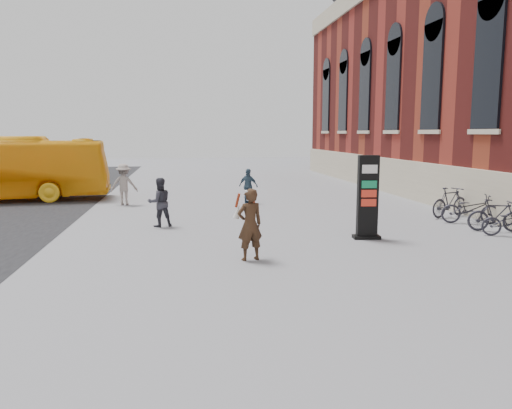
{
  "coord_description": "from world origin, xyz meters",
  "views": [
    {
      "loc": [
        -1.2,
        -12.56,
        3.11
      ],
      "look_at": [
        0.7,
        0.32,
        1.24
      ],
      "focal_mm": 35.0,
      "sensor_mm": 36.0,
      "label": 1
    }
  ],
  "objects": [
    {
      "name": "bike_5",
      "position": [
        8.6,
        1.72,
        0.52
      ],
      "size": [
        1.78,
        1.03,
        1.03
      ],
      "primitive_type": "imported",
      "rotation": [
        0.0,
        0.0,
        1.23
      ],
      "color": "#27262F",
      "rests_on": "ground"
    },
    {
      "name": "pedestrian_b",
      "position": [
        -3.73,
        9.56,
        0.89
      ],
      "size": [
        1.21,
        0.77,
        1.78
      ],
      "primitive_type": "imported",
      "rotation": [
        0.0,
        0.0,
        3.04
      ],
      "color": "gray",
      "rests_on": "ground"
    },
    {
      "name": "bike_7",
      "position": [
        8.6,
        4.52,
        0.56
      ],
      "size": [
        1.93,
        1.2,
        1.12
      ],
      "primitive_type": "imported",
      "rotation": [
        0.0,
        0.0,
        1.96
      ],
      "color": "#27262F",
      "rests_on": "ground"
    },
    {
      "name": "pedestrian_a",
      "position": [
        -1.98,
        4.15,
        0.82
      ],
      "size": [
        0.95,
        0.84,
        1.64
      ],
      "primitive_type": "imported",
      "rotation": [
        0.0,
        0.0,
        3.46
      ],
      "color": "#2F2F37",
      "rests_on": "ground"
    },
    {
      "name": "info_pylon",
      "position": [
        4.16,
        1.31,
        1.23
      ],
      "size": [
        0.83,
        0.47,
        2.47
      ],
      "rotation": [
        0.0,
        0.0,
        -0.1
      ],
      "color": "black",
      "rests_on": "ground"
    },
    {
      "name": "pedestrian_c",
      "position": [
        1.67,
        9.23,
        0.77
      ],
      "size": [
        0.95,
        0.83,
        1.54
      ],
      "primitive_type": "imported",
      "rotation": [
        0.0,
        0.0,
        2.52
      ],
      "color": "#374F62",
      "rests_on": "ground"
    },
    {
      "name": "ground",
      "position": [
        0.0,
        0.0,
        0.0
      ],
      "size": [
        100.0,
        100.0,
        0.0
      ],
      "primitive_type": "plane",
      "color": "#9E9EA3"
    },
    {
      "name": "bike_6",
      "position": [
        8.6,
        3.15,
        0.51
      ],
      "size": [
        2.06,
        1.23,
        1.02
      ],
      "primitive_type": "imported",
      "rotation": [
        0.0,
        0.0,
        1.27
      ],
      "color": "#27262F",
      "rests_on": "ground"
    },
    {
      "name": "woman",
      "position": [
        0.4,
        -0.67,
        0.91
      ],
      "size": [
        0.79,
        0.75,
        1.78
      ],
      "rotation": [
        0.0,
        0.0,
        3.42
      ],
      "color": "black",
      "rests_on": "ground"
    },
    {
      "name": "bike_4",
      "position": [
        8.6,
        0.95,
        0.45
      ],
      "size": [
        1.8,
        1.18,
        0.89
      ],
      "primitive_type": "imported",
      "rotation": [
        0.0,
        0.0,
        1.19
      ],
      "color": "#27262F",
      "rests_on": "ground"
    }
  ]
}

